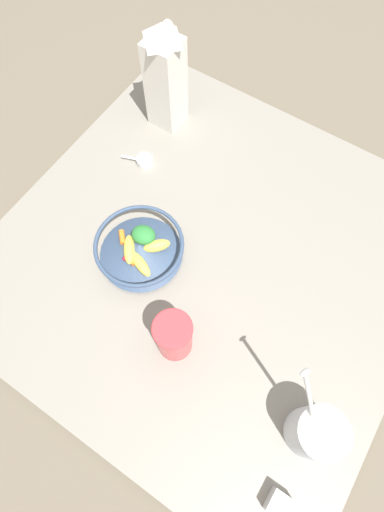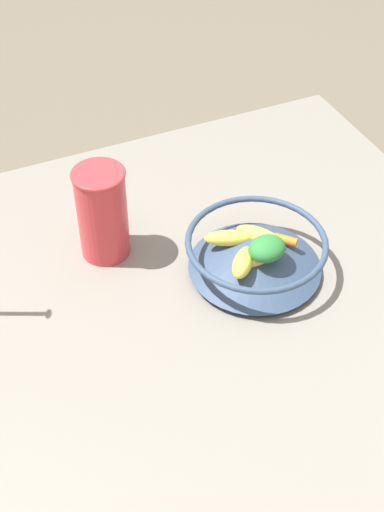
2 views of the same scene
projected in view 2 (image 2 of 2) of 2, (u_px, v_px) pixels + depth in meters
ground_plane at (197, 363)px, 1.04m from camera, size 6.00×6.00×0.00m
countertop at (197, 354)px, 1.03m from camera, size 1.03×1.03×0.04m
fruit_bowl at (256, 252)px, 1.09m from camera, size 0.22×0.22×0.08m
drinking_cup at (102, 212)px, 1.10m from camera, size 0.08×0.08×0.16m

